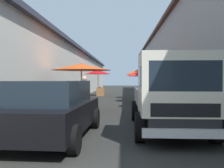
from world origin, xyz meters
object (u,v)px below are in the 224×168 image
vendor_by_crates (84,93)px  parked_scooter (81,94)px  fruit_stall_far_right (143,76)px  fruit_stall_far_left (140,74)px  plastic_stool (134,102)px  fruit_stall_mid_lane (158,76)px  delivery_truck (172,96)px  hatchback_car (53,109)px  fruit_stall_near_left (81,74)px  fruit_stall_near_right (98,75)px

vendor_by_crates → parked_scooter: bearing=11.0°
fruit_stall_far_right → vendor_by_crates: (-6.28, 2.88, -0.79)m
fruit_stall_far_left → plastic_stool: fruit_stall_far_left is taller
fruit_stall_mid_lane → delivery_truck: (-5.88, 0.47, -0.61)m
fruit_stall_far_left → hatchback_car: size_ratio=0.61×
fruit_stall_mid_lane → parked_scooter: fruit_stall_mid_lane is taller
vendor_by_crates → parked_scooter: 7.49m
fruit_stall_near_left → hatchback_car: bearing=-177.9°
fruit_stall_near_right → fruit_stall_far_right: size_ratio=1.07×
delivery_truck → parked_scooter: bearing=21.9°
fruit_stall_near_right → fruit_stall_mid_lane: bearing=-157.2°
hatchback_car → vendor_by_crates: size_ratio=2.44×
fruit_stall_near_right → vendor_by_crates: size_ratio=1.50×
fruit_stall_near_left → delivery_truck: (-4.80, -3.23, -0.70)m
fruit_stall_near_right → fruit_stall_far_right: 6.78m
fruit_stall_near_right → delivery_truck: bearing=-167.1°
fruit_stall_near_left → fruit_stall_far_left: 8.34m
fruit_stall_mid_lane → fruit_stall_far_right: (3.68, 0.43, 0.08)m
fruit_stall_far_left → delivery_truck: fruit_stall_far_left is taller
fruit_stall_far_left → vendor_by_crates: (-9.21, 2.85, -0.94)m
fruit_stall_near_left → fruit_stall_far_right: bearing=-34.5°
fruit_stall_near_left → hatchback_car: size_ratio=0.70×
fruit_stall_near_right → delivery_truck: 15.75m
fruit_stall_near_left → hatchback_car: fruit_stall_near_left is taller
fruit_stall_near_right → hatchback_car: size_ratio=0.62×
fruit_stall_far_right → parked_scooter: fruit_stall_far_right is taller
fruit_stall_near_right → vendor_by_crates: bearing=-176.8°
delivery_truck → vendor_by_crates: delivery_truck is taller
plastic_stool → fruit_stall_near_right: bearing=16.8°
fruit_stall_far_right → vendor_by_crates: size_ratio=1.40×
fruit_stall_mid_lane → fruit_stall_near_left: size_ratio=0.83×
vendor_by_crates → parked_scooter: vendor_by_crates is taller
vendor_by_crates → parked_scooter: (7.33, 1.42, -0.49)m
delivery_truck → plastic_stool: size_ratio=11.35×
hatchback_car → vendor_by_crates: bearing=-3.1°
hatchback_car → plastic_stool: hatchback_car is taller
fruit_stall_near_right → fruit_stall_far_left: 4.53m
fruit_stall_far_right → parked_scooter: bearing=76.3°
fruit_stall_near_left → fruit_stall_near_right: size_ratio=1.13×
hatchback_car → fruit_stall_near_right: bearing=1.7°
fruit_stall_mid_lane → fruit_stall_far_left: fruit_stall_far_left is taller
fruit_stall_near_left → fruit_stall_near_right: (10.53, 0.28, 0.14)m
fruit_stall_near_right → parked_scooter: bearing=171.0°
fruit_stall_far_right → parked_scooter: (1.05, 4.30, -1.28)m
fruit_stall_near_left → delivery_truck: size_ratio=0.56×
fruit_stall_near_left → delivery_truck: bearing=-146.1°
fruit_stall_mid_lane → fruit_stall_near_left: (-1.08, 3.70, 0.08)m
hatchback_car → parked_scooter: (10.99, 1.23, -0.29)m
fruit_stall_near_left → fruit_stall_mid_lane: bearing=-73.8°
fruit_stall_near_left → parked_scooter: size_ratio=1.65×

